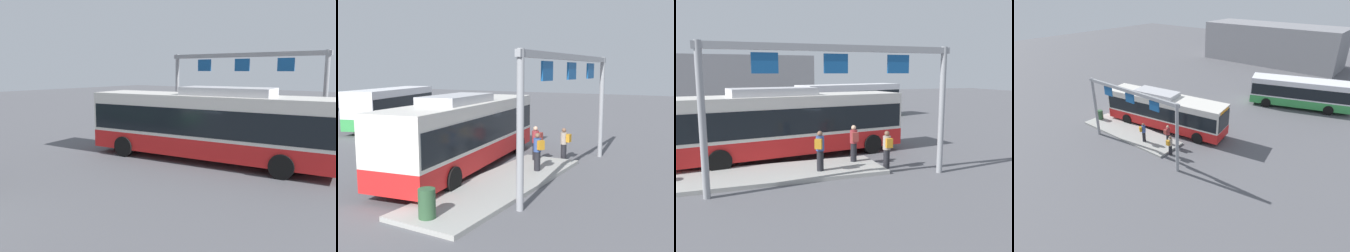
% 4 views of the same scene
% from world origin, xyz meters
% --- Properties ---
extents(ground_plane, '(120.00, 120.00, 0.00)m').
position_xyz_m(ground_plane, '(0.00, 0.00, 0.00)').
color(ground_plane, '#56565B').
extents(platform_curb, '(10.00, 2.80, 0.16)m').
position_xyz_m(platform_curb, '(-1.72, -2.91, 0.08)').
color(platform_curb, '#9E9E99').
rests_on(platform_curb, ground).
extents(bus_main, '(11.83, 4.19, 3.46)m').
position_xyz_m(bus_main, '(-0.01, -0.00, 1.81)').
color(bus_main, red).
rests_on(bus_main, ground).
extents(bus_background_left, '(10.51, 5.51, 3.10)m').
position_xyz_m(bus_background_left, '(7.98, 12.94, 1.78)').
color(bus_background_left, green).
rests_on(bus_background_left, ground).
extents(person_boarding, '(0.37, 0.55, 1.67)m').
position_xyz_m(person_boarding, '(2.39, -2.42, 1.05)').
color(person_boarding, black).
rests_on(person_boarding, platform_curb).
extents(person_waiting_near, '(0.36, 0.54, 1.67)m').
position_xyz_m(person_waiting_near, '(3.55, -3.46, 0.89)').
color(person_waiting_near, black).
rests_on(person_waiting_near, ground).
extents(person_waiting_mid, '(0.53, 0.61, 1.67)m').
position_xyz_m(person_waiting_mid, '(0.54, -3.38, 1.05)').
color(person_waiting_mid, black).
rests_on(person_waiting_mid, platform_curb).
extents(platform_sign_gantry, '(9.55, 0.24, 5.20)m').
position_xyz_m(platform_sign_gantry, '(0.79, -4.76, 3.77)').
color(platform_sign_gantry, gray).
rests_on(platform_sign_gantry, ground).
extents(station_building, '(22.23, 8.00, 6.28)m').
position_xyz_m(station_building, '(-2.92, 30.79, 3.14)').
color(station_building, gray).
rests_on(station_building, ground).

